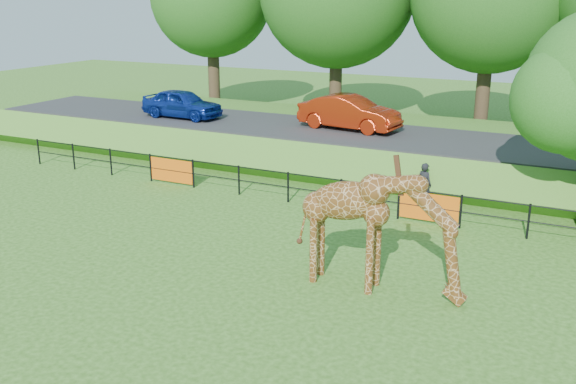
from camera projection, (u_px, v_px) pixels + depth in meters
name	position (u px, v px, depth m)	size (l,w,h in m)	color
ground	(212.00, 309.00, 14.94)	(90.00, 90.00, 0.00)	#2D5615
giraffe	(380.00, 232.00, 15.45)	(4.32, 0.79, 3.08)	#5A3312
perimeter_fence	(341.00, 195.00, 21.62)	(28.07, 0.10, 1.10)	black
embankment	(405.00, 147.00, 28.01)	(40.00, 9.00, 1.30)	#2D5615
road	(396.00, 137.00, 26.52)	(40.00, 5.00, 0.12)	#29292C
car_blue	(182.00, 103.00, 30.27)	(1.59, 3.96, 1.35)	#13309E
car_red	(349.00, 113.00, 27.62)	(1.55, 4.43, 1.46)	#9D230B
visitor	(424.00, 184.00, 22.13)	(0.55, 0.36, 1.50)	black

